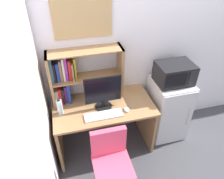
# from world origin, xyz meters

# --- Properties ---
(wall_back) EXTENTS (6.40, 0.04, 2.60)m
(wall_back) POSITION_xyz_m (0.40, 0.02, 1.30)
(wall_back) COLOR silver
(wall_back) RESTS_ON ground_plane
(desk) EXTENTS (1.24, 0.67, 0.74)m
(desk) POSITION_xyz_m (-0.93, -0.33, 0.52)
(desk) COLOR #997047
(desk) RESTS_ON ground_plane
(hutch_bookshelf) EXTENTS (0.88, 0.24, 0.66)m
(hutch_bookshelf) POSITION_xyz_m (-1.23, -0.11, 1.09)
(hutch_bookshelf) COLOR #997047
(hutch_bookshelf) RESTS_ON desk
(monitor) EXTENTS (0.44, 0.20, 0.43)m
(monitor) POSITION_xyz_m (-0.94, -0.36, 0.97)
(monitor) COLOR black
(monitor) RESTS_ON desk
(keyboard) EXTENTS (0.45, 0.14, 0.02)m
(keyboard) POSITION_xyz_m (-0.97, -0.52, 0.75)
(keyboard) COLOR silver
(keyboard) RESTS_ON desk
(computer_mouse) EXTENTS (0.07, 0.09, 0.03)m
(computer_mouse) POSITION_xyz_m (-0.68, -0.49, 0.76)
(computer_mouse) COLOR silver
(computer_mouse) RESTS_ON desk
(water_bottle) EXTENTS (0.07, 0.07, 0.21)m
(water_bottle) POSITION_xyz_m (-1.45, -0.34, 0.84)
(water_bottle) COLOR silver
(water_bottle) RESTS_ON desk
(mini_fridge) EXTENTS (0.48, 0.53, 0.91)m
(mini_fridge) POSITION_xyz_m (-0.00, -0.29, 0.45)
(mini_fridge) COLOR silver
(mini_fridge) RESTS_ON ground_plane
(microwave) EXTENTS (0.45, 0.35, 0.26)m
(microwave) POSITION_xyz_m (-0.00, -0.29, 1.04)
(microwave) COLOR black
(microwave) RESTS_ON mini_fridge
(desk_chair) EXTENTS (0.46, 0.46, 0.83)m
(desk_chair) POSITION_xyz_m (-0.99, -0.96, 0.37)
(desk_chair) COLOR black
(desk_chair) RESTS_ON ground_plane
(wall_corkboard) EXTENTS (0.64, 0.02, 0.42)m
(wall_corkboard) POSITION_xyz_m (-1.07, -0.01, 1.72)
(wall_corkboard) COLOR tan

